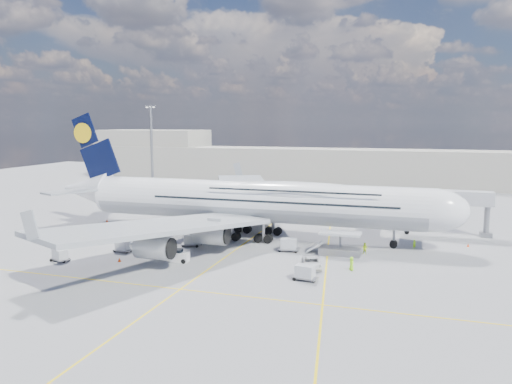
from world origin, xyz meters
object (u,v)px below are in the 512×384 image
(dolly_nose_near, at_px, (289,244))
(cone_wing_left_outer, at_px, (233,211))
(crew_wing, at_px, (123,240))
(crew_loader, at_px, (365,249))
(airliner, at_px, (254,201))
(dolly_row_a, at_px, (60,255))
(cone_wing_right_outer, at_px, (119,260))
(catering_truck_inner, at_px, (229,213))
(crew_nose, at_px, (414,244))
(crew_van, at_px, (351,264))
(crew_tug, at_px, (167,249))
(dolly_row_b, at_px, (191,240))
(catering_truck_outer, at_px, (232,197))
(service_van, at_px, (312,263))
(cone_wing_left_inner, at_px, (250,222))
(cone_tail, at_px, (107,221))
(light_mast, at_px, (152,151))
(baggage_tug, at_px, (178,256))
(cargo_loader, at_px, (339,247))
(jet_bridge, at_px, (424,200))
(cone_nose, at_px, (468,245))
(cone_wing_right_inner, at_px, (196,243))
(dolly_row_c, at_px, (123,246))
(dolly_nose_far, at_px, (305,272))
(dolly_back, at_px, (125,233))

(dolly_nose_near, xyz_separation_m, cone_wing_left_outer, (-21.10, 30.95, -0.89))
(crew_wing, distance_m, cone_wing_left_outer, 36.48)
(crew_loader, bearing_deg, airliner, -178.31)
(dolly_row_a, xyz_separation_m, cone_wing_right_outer, (8.73, 2.61, -0.69))
(catering_truck_inner, relative_size, crew_nose, 4.66)
(crew_van, height_order, crew_tug, crew_van)
(airliner, xyz_separation_m, dolly_row_b, (-8.32, -9.24, -5.74))
(catering_truck_outer, xyz_separation_m, service_van, (30.91, -50.72, -0.90))
(dolly_row_b, bearing_deg, airliner, 29.59)
(dolly_row_a, height_order, crew_nose, dolly_row_a)
(cone_wing_left_inner, relative_size, cone_tail, 1.00)
(dolly_nose_near, bearing_deg, crew_van, -38.87)
(crew_loader, distance_m, crew_wing, 40.66)
(light_mast, distance_m, baggage_tug, 64.89)
(cargo_loader, xyz_separation_m, service_van, (-2.68, -8.77, -0.48))
(dolly_row_b, height_order, crew_van, dolly_row_b)
(crew_wing, xyz_separation_m, crew_van, (39.09, -2.76, 0.04))
(light_mast, distance_m, service_van, 75.33)
(airliner, relative_size, cone_wing_left_outer, 137.27)
(jet_bridge, xyz_separation_m, service_van, (-15.66, -26.81, -6.08))
(dolly_row_a, bearing_deg, crew_tug, 53.97)
(baggage_tug, bearing_deg, dolly_row_b, 99.40)
(jet_bridge, xyz_separation_m, cone_nose, (7.32, -6.32, -6.58))
(airliner, bearing_deg, cone_wing_right_inner, -136.74)
(service_van, bearing_deg, baggage_tug, 171.29)
(light_mast, height_order, dolly_row_a, light_mast)
(cone_wing_left_inner, bearing_deg, light_mast, 146.98)
(cone_nose, bearing_deg, cone_wing_left_inner, 170.09)
(dolly_nose_near, distance_m, crew_tug, 19.72)
(cone_wing_left_inner, height_order, cone_wing_right_inner, cone_wing_left_inner)
(cone_wing_right_inner, distance_m, cone_wing_right_outer, 15.12)
(crew_nose, height_order, cone_wing_right_inner, crew_nose)
(cone_wing_right_outer, bearing_deg, dolly_row_b, 61.87)
(dolly_row_b, relative_size, crew_wing, 1.93)
(jet_bridge, xyz_separation_m, dolly_row_c, (-46.94, -27.09, -5.86))
(crew_tug, bearing_deg, cone_wing_left_inner, 70.70)
(dolly_nose_far, xyz_separation_m, cone_wing_right_inner, (-22.24, 13.98, -0.89))
(crew_loader, distance_m, crew_tug, 31.76)
(dolly_row_b, xyz_separation_m, service_van, (22.20, -6.64, -0.35))
(dolly_back, height_order, dolly_nose_far, dolly_nose_far)
(dolly_row_b, bearing_deg, cone_wing_right_outer, -136.53)
(dolly_row_a, bearing_deg, crew_van, 32.16)
(dolly_row_c, xyz_separation_m, service_van, (31.27, 0.28, -0.22))
(cone_wing_left_inner, bearing_deg, dolly_row_c, -114.42)
(light_mast, height_order, cone_wing_right_inner, light_mast)
(airliner, bearing_deg, dolly_back, -167.39)
(dolly_back, xyz_separation_m, cone_wing_left_inner, (19.12, 17.19, -0.06))
(jet_bridge, bearing_deg, light_mast, 160.98)
(cone_wing_right_inner, bearing_deg, cone_nose, 15.27)
(dolly_row_c, bearing_deg, cargo_loader, 20.14)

